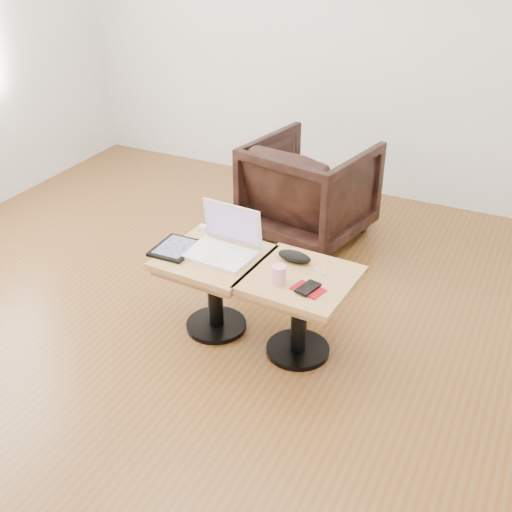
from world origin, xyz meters
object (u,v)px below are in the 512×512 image
at_px(armchair, 310,190).
at_px(striped_cup, 279,274).
at_px(side_table_left, 214,274).
at_px(laptop, 224,244).
at_px(side_table_right, 300,296).

bearing_deg(armchair, striped_cup, 116.84).
xyz_separation_m(side_table_left, laptop, (0.04, 0.04, 0.16)).
height_order(side_table_right, striped_cup, striped_cup).
bearing_deg(side_table_left, striped_cup, -9.99).
bearing_deg(side_table_right, laptop, 177.97).
bearing_deg(armchair, laptop, 101.13).
relative_size(side_table_left, laptop, 1.49).
bearing_deg(laptop, side_table_left, -129.80).
relative_size(striped_cup, armchair, 0.12).
distance_m(side_table_left, side_table_right, 0.47).
xyz_separation_m(laptop, armchair, (0.00, 1.14, -0.16)).
relative_size(side_table_left, side_table_right, 1.00).
distance_m(laptop, armchair, 1.15).
height_order(side_table_right, laptop, laptop).
bearing_deg(side_table_left, side_table_right, 3.19).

